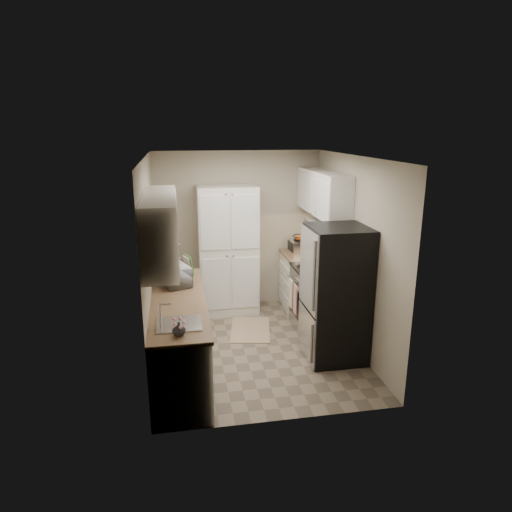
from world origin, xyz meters
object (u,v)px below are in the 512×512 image
(electric_range, at_px, (318,299))
(wine_bottle, at_px, (174,269))
(pantry_cabinet, at_px, (228,251))
(microwave, at_px, (175,275))
(toaster_oven, at_px, (299,246))
(refrigerator, at_px, (336,294))

(electric_range, distance_m, wine_bottle, 2.09)
(pantry_cabinet, relative_size, microwave, 4.33)
(pantry_cabinet, height_order, electric_range, pantry_cabinet)
(pantry_cabinet, height_order, toaster_oven, pantry_cabinet)
(pantry_cabinet, bearing_deg, refrigerator, -56.54)
(refrigerator, relative_size, wine_bottle, 6.36)
(pantry_cabinet, distance_m, wine_bottle, 1.28)
(microwave, bearing_deg, refrigerator, -124.11)
(electric_range, bearing_deg, toaster_oven, 92.16)
(microwave, distance_m, wine_bottle, 0.26)
(wine_bottle, bearing_deg, microwave, -85.49)
(pantry_cabinet, bearing_deg, toaster_oven, 1.20)
(microwave, height_order, wine_bottle, wine_bottle)
(microwave, xyz_separation_m, toaster_oven, (1.95, 1.25, -0.03))
(refrigerator, bearing_deg, toaster_oven, 90.04)
(microwave, height_order, toaster_oven, microwave)
(electric_range, xyz_separation_m, microwave, (-1.98, -0.30, 0.57))
(pantry_cabinet, bearing_deg, electric_range, -38.22)
(wine_bottle, height_order, toaster_oven, wine_bottle)
(electric_range, bearing_deg, pantry_cabinet, 141.78)
(electric_range, xyz_separation_m, refrigerator, (-0.03, -0.80, 0.37))
(electric_range, height_order, refrigerator, refrigerator)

